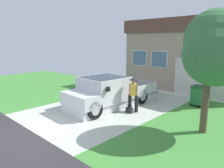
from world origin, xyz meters
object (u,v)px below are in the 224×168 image
Objects in this scene: house_with_garage at (195,54)px; front_yard_tree at (218,46)px; handbag at (129,110)px; pickup_truck at (107,93)px; person_with_hat at (133,93)px; wheeled_trash_bin at (198,95)px.

house_with_garage is 8.32m from front_yard_tree.
handbag is at bearing -174.52° from front_yard_tree.
front_yard_tree is (3.54, 0.34, 3.00)m from handbag.
pickup_truck is 1.44m from person_with_hat.
pickup_truck is 5.50m from front_yard_tree.
person_with_hat is 1.57× the size of wheeled_trash_bin.
person_with_hat reaches higher than handbag.
house_with_garage reaches higher than pickup_truck.
house_with_garage is at bearing 117.29° from front_yard_tree.
front_yard_tree reaches higher than person_with_hat.
pickup_truck is 8.06m from house_with_garage.
handbag is at bearing -119.39° from wheeled_trash_bin.
pickup_truck is at bearing -133.52° from wheeled_trash_bin.
house_with_garage is at bearing -108.40° from person_with_hat.
front_yard_tree reaches higher than handbag.
front_yard_tree is (3.52, 0.09, 2.25)m from person_with_hat.
handbag is 0.42× the size of wheeled_trash_bin.
handbag is at bearing -173.92° from pickup_truck.
pickup_truck is at bearing -98.12° from house_with_garage.
person_with_hat reaches higher than pickup_truck.
person_with_hat is 3.61m from wheeled_trash_bin.
wheeled_trash_bin is at bearing 60.61° from handbag.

